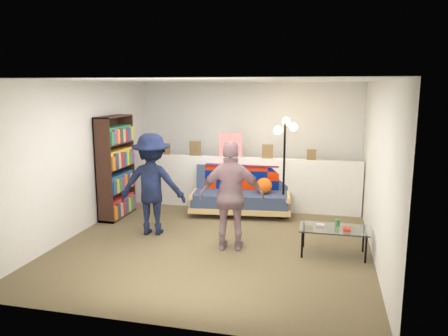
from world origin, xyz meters
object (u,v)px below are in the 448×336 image
bookshelf (116,170)px  floor_lamp (285,147)px  futon_sofa (242,194)px  person_right (232,196)px  person_left (152,184)px  coffee_table (334,230)px

bookshelf → floor_lamp: bearing=12.5°
futon_sofa → person_right: person_right is taller
floor_lamp → futon_sofa: bearing=177.8°
floor_lamp → person_left: (-1.94, -1.37, -0.46)m
coffee_table → person_right: bearing=-175.4°
bookshelf → futon_sofa: bearing=17.5°
bookshelf → person_left: 1.23m
futon_sofa → person_left: bearing=-129.7°
bookshelf → person_left: (0.99, -0.72, -0.04)m
bookshelf → coffee_table: bearing=-14.8°
bookshelf → person_right: bookshelf is taller
futon_sofa → person_left: person_left is taller
bookshelf → floor_lamp: 3.04m
bookshelf → coffee_table: bookshelf is taller
person_left → futon_sofa: bearing=-138.2°
bookshelf → person_right: (2.36, -1.11, -0.06)m
futon_sofa → floor_lamp: size_ratio=1.06×
person_right → futon_sofa: bearing=-92.2°
floor_lamp → person_right: size_ratio=1.13×
floor_lamp → person_left: 2.42m
person_right → bookshelf: bearing=-34.0°
bookshelf → person_left: bearing=-36.1°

